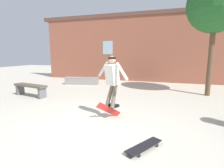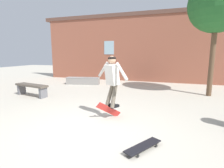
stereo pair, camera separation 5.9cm
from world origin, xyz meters
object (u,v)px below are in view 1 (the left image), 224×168
at_px(skate_ledge, 82,81).
at_px(skateboard_resting, 144,146).
at_px(skater, 112,77).
at_px(skateboard_flipping, 109,110).
at_px(park_bench, 30,88).
at_px(tree_right, 216,5).

distance_m(skate_ledge, skateboard_resting, 7.62).
height_order(skate_ledge, skater, skater).
height_order(skate_ledge, skateboard_flipping, skateboard_flipping).
xyz_separation_m(skate_ledge, skateboard_resting, (4.51, -6.14, -0.14)).
xyz_separation_m(skater, skateboard_resting, (1.08, -1.37, -1.10)).
xyz_separation_m(park_bench, skater, (4.12, -1.41, 0.80)).
relative_size(park_bench, skate_ledge, 0.85).
relative_size(skater, skateboard_flipping, 2.53).
height_order(park_bench, skater, skater).
relative_size(tree_right, skateboard_flipping, 8.69).
height_order(skateboard_flipping, skateboard_resting, skateboard_flipping).
distance_m(skate_ledge, skater, 5.95).
distance_m(skateboard_flipping, skateboard_resting, 1.80).
xyz_separation_m(tree_right, skateboard_flipping, (-3.23, -3.92, -3.49)).
relative_size(park_bench, skater, 1.22).
distance_m(skater, skateboard_flipping, 0.94).
relative_size(tree_right, skateboard_resting, 5.75).
xyz_separation_m(skate_ledge, skateboard_flipping, (3.34, -4.78, 0.03)).
bearing_deg(skater, tree_right, -7.96).
relative_size(skater, skateboard_resting, 1.67).
bearing_deg(tree_right, park_bench, -161.08).
relative_size(skate_ledge, skateboard_resting, 2.38).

